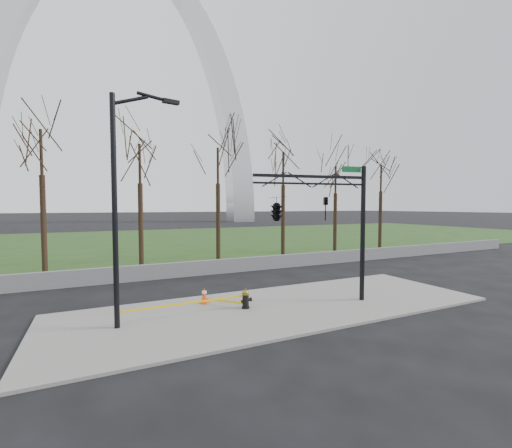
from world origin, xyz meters
name	(u,v)px	position (x,y,z in m)	size (l,w,h in m)	color
ground	(280,308)	(0.00, 0.00, 0.00)	(500.00, 500.00, 0.00)	black
sidewalk	(280,307)	(0.00, 0.00, 0.05)	(18.00, 6.00, 0.10)	slate
grass_strip	(158,241)	(0.00, 30.00, 0.03)	(120.00, 40.00, 0.06)	#1C3E16
guardrail	(217,267)	(0.00, 8.00, 0.45)	(60.00, 0.30, 0.90)	#59595B
gateway_arch	(124,88)	(0.00, 75.00, 32.50)	(66.00, 6.00, 65.00)	#B9BBC0
tree_row	(181,199)	(-1.32, 12.00, 4.76)	(43.36, 4.00, 9.52)	black
fire_hydrant	(246,299)	(-1.41, 0.34, 0.47)	(0.49, 0.32, 0.80)	black
traffic_cone	(204,295)	(-2.73, 1.76, 0.44)	(0.45, 0.45, 0.68)	#FF440D
street_light	(121,193)	(-6.05, 0.26, 4.69)	(2.38, 0.53, 8.21)	black
traffic_signal_mast	(294,209)	(0.57, -0.15, 4.15)	(5.02, 2.54, 6.00)	black
caution_tape	(198,303)	(-3.35, 0.50, 0.53)	(4.86, 1.54, 0.41)	yellow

